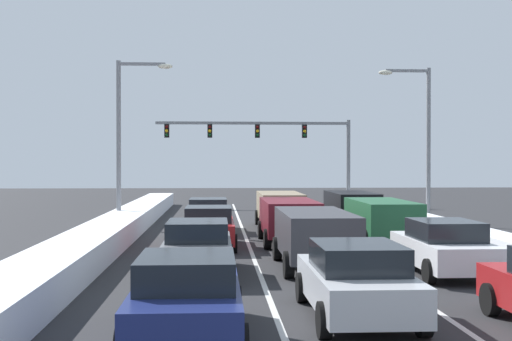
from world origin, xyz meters
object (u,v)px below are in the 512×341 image
object	(u,v)px
sedan_white_right_lane_second	(444,247)
street_lamp_right_mid	(421,130)
sedan_navy_left_lane_nearest	(187,297)
sedan_red_left_lane_third	(209,227)
suv_green_right_lane_third	(382,218)
suv_black_right_lane_fourth	(351,206)
sedan_silver_center_lane_nearest	(356,280)
traffic_light_gantry	(276,138)
suv_maroon_center_lane_third	(289,217)
suv_charcoal_center_lane_second	(315,234)
street_lamp_left_mid	(126,128)
suv_tan_center_lane_fourth	(280,207)
sedan_white_left_lane_fourth	(208,215)
sedan_gray_left_lane_second	(198,247)

from	to	relation	value
sedan_white_right_lane_second	street_lamp_right_mid	world-z (taller)	street_lamp_right_mid
sedan_navy_left_lane_nearest	sedan_red_left_lane_third	distance (m)	12.85
suv_green_right_lane_third	suv_black_right_lane_fourth	world-z (taller)	same
sedan_silver_center_lane_nearest	street_lamp_right_mid	world-z (taller)	street_lamp_right_mid
sedan_navy_left_lane_nearest	sedan_red_left_lane_third	size ratio (longest dim) A/B	1.00
traffic_light_gantry	suv_maroon_center_lane_third	bearing A→B (deg)	-93.68
suv_charcoal_center_lane_second	street_lamp_left_mid	xyz separation A→B (m)	(-7.15, 12.55, 3.75)
suv_charcoal_center_lane_second	traffic_light_gantry	world-z (taller)	traffic_light_gantry
suv_tan_center_lane_fourth	suv_black_right_lane_fourth	bearing A→B (deg)	8.18
sedan_silver_center_lane_nearest	suv_maroon_center_lane_third	size ratio (longest dim) A/B	0.92
sedan_white_left_lane_fourth	street_lamp_left_mid	bearing A→B (deg)	153.56
suv_green_right_lane_third	suv_tan_center_lane_fourth	size ratio (longest dim) A/B	1.00
traffic_light_gantry	street_lamp_left_mid	world-z (taller)	street_lamp_left_mid
sedan_white_right_lane_second	suv_maroon_center_lane_third	size ratio (longest dim) A/B	0.92
suv_charcoal_center_lane_second	sedan_silver_center_lane_nearest	bearing A→B (deg)	-90.88
sedan_silver_center_lane_nearest	street_lamp_right_mid	distance (m)	21.77
traffic_light_gantry	sedan_gray_left_lane_second	bearing A→B (deg)	-99.12
sedan_navy_left_lane_nearest	sedan_silver_center_lane_nearest	bearing A→B (deg)	24.92
sedan_navy_left_lane_nearest	sedan_white_left_lane_fourth	xyz separation A→B (m)	(0.13, 18.48, 0.00)
suv_tan_center_lane_fourth	sedan_navy_left_lane_nearest	bearing A→B (deg)	-99.88
suv_maroon_center_lane_third	sedan_white_left_lane_fourth	size ratio (longest dim) A/B	1.09
suv_maroon_center_lane_third	sedan_navy_left_lane_nearest	size ratio (longest dim) A/B	1.09
sedan_silver_center_lane_nearest	suv_tan_center_lane_fourth	distance (m)	18.64
sedan_gray_left_lane_second	sedan_white_left_lane_fourth	world-z (taller)	same
sedan_red_left_lane_third	street_lamp_right_mid	world-z (taller)	street_lamp_right_mid
suv_maroon_center_lane_third	sedan_gray_left_lane_second	world-z (taller)	suv_maroon_center_lane_third
suv_tan_center_lane_fourth	sedan_red_left_lane_third	size ratio (longest dim) A/B	1.09
suv_black_right_lane_fourth	sedan_white_left_lane_fourth	size ratio (longest dim) A/B	1.09
sedan_gray_left_lane_second	suv_tan_center_lane_fourth	bearing A→B (deg)	75.13
sedan_silver_center_lane_nearest	street_lamp_left_mid	xyz separation A→B (m)	(-7.05, 18.88, 4.00)
suv_black_right_lane_fourth	suv_maroon_center_lane_third	distance (m)	7.73
suv_green_right_lane_third	sedan_white_left_lane_fourth	bearing A→B (deg)	142.88
sedan_white_right_lane_second	sedan_red_left_lane_third	xyz separation A→B (m)	(-6.60, 6.24, 0.00)
sedan_white_right_lane_second	traffic_light_gantry	size ratio (longest dim) A/B	0.32
suv_green_right_lane_third	sedan_white_left_lane_fourth	size ratio (longest dim) A/B	1.09
sedan_red_left_lane_third	sedan_white_left_lane_fourth	size ratio (longest dim) A/B	1.00
sedan_white_left_lane_fourth	suv_green_right_lane_third	bearing A→B (deg)	-37.12
suv_charcoal_center_lane_second	sedan_gray_left_lane_second	xyz separation A→B (m)	(-3.40, -0.98, -0.25)
street_lamp_right_mid	traffic_light_gantry	bearing A→B (deg)	112.26
sedan_white_right_lane_second	suv_black_right_lane_fourth	size ratio (longest dim) A/B	0.92
suv_tan_center_lane_fourth	street_lamp_left_mid	distance (m)	8.19
sedan_silver_center_lane_nearest	traffic_light_gantry	world-z (taller)	traffic_light_gantry
suv_black_right_lane_fourth	suv_charcoal_center_lane_second	world-z (taller)	same
suv_green_right_lane_third	traffic_light_gantry	distance (m)	23.35
suv_black_right_lane_fourth	sedan_white_left_lane_fourth	xyz separation A→B (m)	(-6.93, -2.20, -0.25)
sedan_silver_center_lane_nearest	sedan_gray_left_lane_second	size ratio (longest dim) A/B	1.00
sedan_navy_left_lane_nearest	sedan_white_left_lane_fourth	bearing A→B (deg)	89.60
sedan_gray_left_lane_second	suv_maroon_center_lane_third	bearing A→B (deg)	64.97
suv_black_right_lane_fourth	traffic_light_gantry	xyz separation A→B (m)	(-2.34, 15.72, 3.87)
sedan_silver_center_lane_nearest	suv_maroon_center_lane_third	distance (m)	12.40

